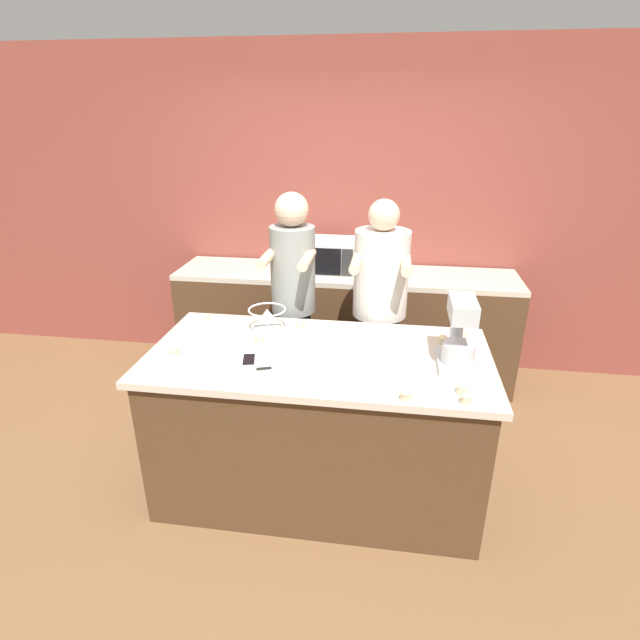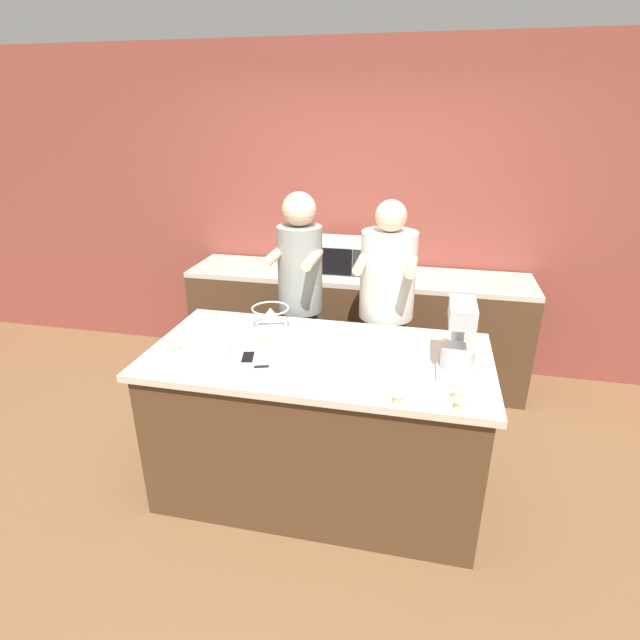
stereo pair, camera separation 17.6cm
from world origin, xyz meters
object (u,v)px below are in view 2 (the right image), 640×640
at_px(stand_mixer, 459,341).
at_px(cupcake_4, 214,315).
at_px(small_plate, 327,380).
at_px(cupcake_8, 445,343).
at_px(cupcake_6, 466,338).
at_px(knife, 272,366).
at_px(cupcake_3, 460,404).
at_px(drinking_glass, 224,348).
at_px(baking_tray, 343,336).
at_px(cupcake_0, 304,325).
at_px(cupcake_1, 261,336).
at_px(cell_phone, 248,358).
at_px(cupcake_7, 398,398).
at_px(cupcake_2, 176,347).
at_px(mixing_bowl, 271,318).
at_px(person_left, 300,307).
at_px(cupcake_5, 458,394).
at_px(person_right, 385,320).
at_px(microwave_oven, 342,256).

xyz_separation_m(stand_mixer, cupcake_4, (-1.51, 0.36, -0.14)).
height_order(small_plate, cupcake_8, cupcake_8).
height_order(small_plate, cupcake_6, cupcake_6).
xyz_separation_m(knife, cupcake_3, (0.95, -0.21, 0.02)).
bearing_deg(drinking_glass, cupcake_8, 17.58).
distance_m(baking_tray, cupcake_3, 0.90).
xyz_separation_m(drinking_glass, cupcake_0, (0.33, 0.46, -0.02)).
xyz_separation_m(cupcake_1, cupcake_4, (-0.40, 0.24, 0.00)).
xyz_separation_m(drinking_glass, cupcake_3, (1.24, -0.27, -0.02)).
distance_m(cupcake_1, cupcake_8, 1.06).
bearing_deg(cupcake_0, cupcake_4, 177.72).
xyz_separation_m(drinking_glass, small_plate, (0.61, -0.15, -0.04)).
distance_m(knife, cupcake_4, 0.78).
bearing_deg(cell_phone, knife, -20.87).
xyz_separation_m(cell_phone, cupcake_8, (1.05, 0.37, 0.02)).
height_order(cupcake_3, cupcake_7, same).
height_order(knife, cupcake_4, cupcake_4).
bearing_deg(small_plate, cupcake_7, -18.69).
relative_size(cupcake_2, cupcake_3, 1.00).
bearing_deg(cell_phone, cupcake_0, 66.38).
relative_size(stand_mixer, drinking_glass, 3.79).
bearing_deg(mixing_bowl, small_plate, -49.60).
distance_m(small_plate, cupcake_7, 0.38).
relative_size(drinking_glass, cupcake_4, 1.80).
distance_m(person_left, baking_tray, 0.61).
bearing_deg(knife, cupcake_2, 174.19).
height_order(stand_mixer, small_plate, stand_mixer).
bearing_deg(cupcake_3, mixing_bowl, 149.12).
distance_m(cupcake_0, cupcake_6, 0.97).
height_order(mixing_bowl, cupcake_5, mixing_bowl).
bearing_deg(knife, small_plate, -16.46).
bearing_deg(cupcake_0, person_left, 107.67).
bearing_deg(cupcake_3, drinking_glass, 167.94).
xyz_separation_m(cupcake_6, cupcake_7, (-0.34, -0.75, 0.00)).
height_order(person_left, small_plate, person_left).
relative_size(person_left, cupcake_6, 31.03).
height_order(drinking_glass, cupcake_2, drinking_glass).
relative_size(cell_phone, cupcake_0, 2.85).
distance_m(person_left, cupcake_2, 0.98).
bearing_deg(stand_mixer, person_right, 121.15).
xyz_separation_m(person_right, microwave_oven, (-0.44, 0.78, 0.20)).
xyz_separation_m(baking_tray, small_plate, (0.01, -0.52, -0.01)).
xyz_separation_m(mixing_bowl, knife, (0.15, -0.45, -0.08)).
height_order(knife, cupcake_3, cupcake_3).
height_order(cupcake_3, cupcake_5, same).
xyz_separation_m(stand_mixer, cupcake_3, (0.01, -0.39, -0.14)).
distance_m(stand_mixer, knife, 0.98).
bearing_deg(stand_mixer, knife, -169.16).
height_order(cupcake_1, cupcake_2, same).
bearing_deg(cupcake_6, cupcake_7, -114.37).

